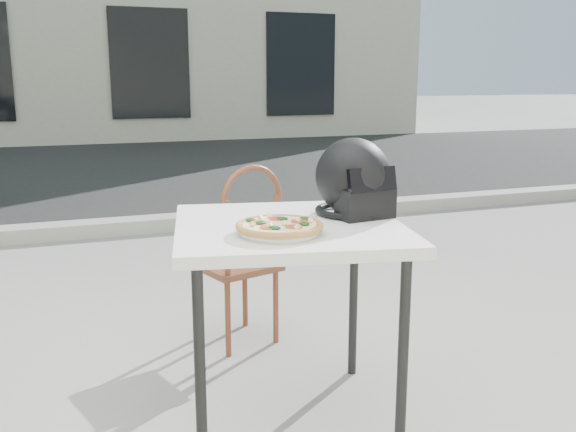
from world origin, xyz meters
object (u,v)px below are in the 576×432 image
object	(u,v)px
helmet	(354,181)
cafe_chair_main	(243,246)
plate	(279,232)
pizza	(279,226)
cafe_table_main	(289,242)

from	to	relation	value
helmet	cafe_chair_main	size ratio (longest dim) A/B	0.37
plate	cafe_chair_main	world-z (taller)	cafe_chair_main
pizza	helmet	distance (m)	0.45
pizza	helmet	xyz separation A→B (m)	(0.38, 0.21, 0.10)
helmet	cafe_table_main	bearing A→B (deg)	-176.07
cafe_table_main	helmet	size ratio (longest dim) A/B	2.90
plate	cafe_chair_main	distance (m)	0.95
cafe_table_main	helmet	distance (m)	0.36
pizza	helmet	size ratio (longest dim) A/B	1.02
cafe_table_main	helmet	bearing A→B (deg)	11.05
plate	cafe_chair_main	bearing A→B (deg)	81.86
cafe_chair_main	cafe_table_main	bearing A→B (deg)	70.26
plate	cafe_chair_main	xyz separation A→B (m)	(0.13, 0.89, -0.28)
cafe_chair_main	plate	bearing A→B (deg)	65.08
plate	pizza	bearing A→B (deg)	65.21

